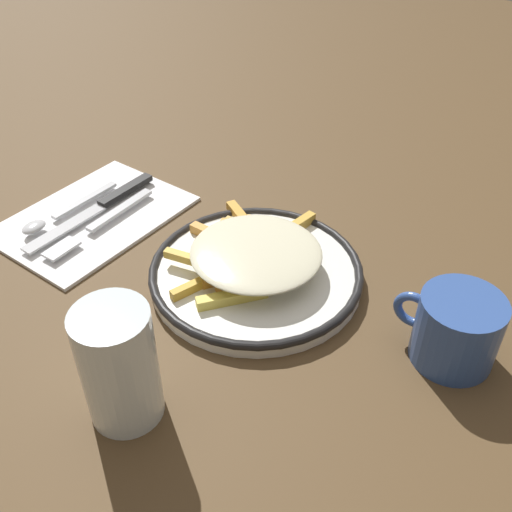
% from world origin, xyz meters
% --- Properties ---
extents(ground_plane, '(2.60, 2.60, 0.00)m').
position_xyz_m(ground_plane, '(0.00, 0.00, 0.00)').
color(ground_plane, '#513C23').
extents(plate, '(0.24, 0.24, 0.02)m').
position_xyz_m(plate, '(0.00, 0.00, 0.01)').
color(plate, white).
rests_on(plate, ground_plane).
extents(fries_heap, '(0.20, 0.21, 0.03)m').
position_xyz_m(fries_heap, '(0.01, -0.00, 0.04)').
color(fries_heap, gold).
rests_on(fries_heap, plate).
extents(napkin, '(0.18, 0.24, 0.01)m').
position_xyz_m(napkin, '(0.25, 0.01, 0.00)').
color(napkin, white).
rests_on(napkin, ground_plane).
extents(fork, '(0.02, 0.18, 0.01)m').
position_xyz_m(fork, '(0.22, 0.03, 0.01)').
color(fork, silver).
rests_on(fork, napkin).
extents(knife, '(0.03, 0.21, 0.01)m').
position_xyz_m(knife, '(0.24, -0.01, 0.01)').
color(knife, black).
rests_on(knife, napkin).
extents(spoon, '(0.03, 0.15, 0.01)m').
position_xyz_m(spoon, '(0.28, 0.05, 0.01)').
color(spoon, silver).
rests_on(spoon, napkin).
extents(water_glass, '(0.07, 0.07, 0.12)m').
position_xyz_m(water_glass, '(0.00, 0.22, 0.06)').
color(water_glass, silver).
rests_on(water_glass, ground_plane).
extents(coffee_mug, '(0.11, 0.08, 0.07)m').
position_xyz_m(coffee_mug, '(-0.22, -0.01, 0.04)').
color(coffee_mug, '#315299').
rests_on(coffee_mug, ground_plane).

